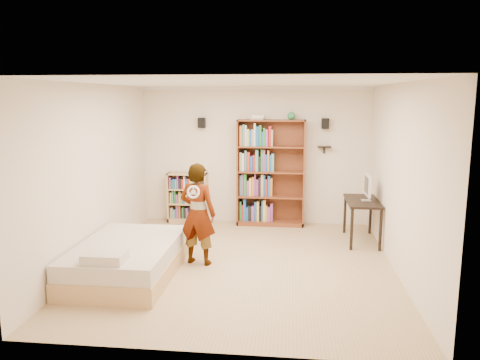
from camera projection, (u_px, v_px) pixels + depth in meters
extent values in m
cube|color=tan|center=(242.00, 265.00, 7.08)|extent=(4.50, 5.00, 0.01)
cube|color=beige|center=(255.00, 156.00, 9.29)|extent=(4.50, 0.02, 2.70)
cube|color=beige|center=(214.00, 221.00, 4.39)|extent=(4.50, 0.02, 2.70)
cube|color=beige|center=(94.00, 174.00, 7.08)|extent=(0.02, 5.00, 2.70)
cube|color=beige|center=(400.00, 180.00, 6.60)|extent=(0.02, 5.00, 2.70)
cube|color=white|center=(242.00, 83.00, 6.60)|extent=(4.50, 5.00, 0.02)
cube|color=white|center=(255.00, 88.00, 9.02)|extent=(4.50, 0.06, 0.06)
cube|color=white|center=(213.00, 78.00, 4.19)|extent=(4.50, 0.06, 0.06)
cube|color=white|center=(91.00, 85.00, 6.84)|extent=(0.06, 5.00, 0.06)
cube|color=white|center=(404.00, 84.00, 6.37)|extent=(0.06, 5.00, 0.06)
cube|color=black|center=(202.00, 123.00, 9.19)|extent=(0.14, 0.12, 0.20)
cube|color=black|center=(325.00, 124.00, 8.93)|extent=(0.14, 0.12, 0.20)
cube|color=black|center=(324.00, 147.00, 9.02)|extent=(0.25, 0.16, 0.02)
imported|color=black|center=(198.00, 214.00, 7.00)|extent=(0.64, 0.49, 1.55)
torus|color=silver|center=(193.00, 192.00, 6.65)|extent=(0.19, 0.07, 0.19)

